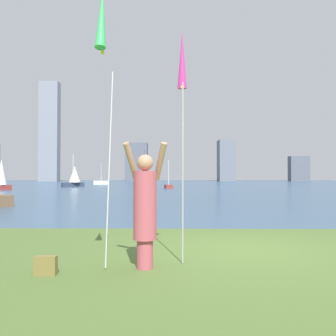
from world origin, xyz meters
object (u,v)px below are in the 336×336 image
at_px(sailboat_2, 144,173).
at_px(sailboat_6, 74,176).
at_px(sailboat_8, 101,182).
at_px(sailboat_7, 1,176).
at_px(sailboat_5, 169,186).
at_px(kite_flag_left, 102,30).
at_px(kite_flag_right, 182,67).
at_px(bag, 46,266).
at_px(person, 145,206).

bearing_deg(sailboat_2, sailboat_6, -150.24).
distance_m(sailboat_2, sailboat_8, 11.77).
bearing_deg(sailboat_7, sailboat_2, 50.59).
relative_size(sailboat_5, sailboat_7, 0.70).
distance_m(kite_flag_left, sailboat_5, 37.24).
xyz_separation_m(kite_flag_right, sailboat_5, (-0.66, 36.20, -3.09)).
distance_m(kite_flag_right, bag, 3.88).
bearing_deg(sailboat_5, sailboat_2, 110.03).
relative_size(person, sailboat_2, 0.38).
relative_size(kite_flag_left, sailboat_8, 1.14).
relative_size(sailboat_6, sailboat_8, 1.18).
bearing_deg(sailboat_5, kite_flag_left, -90.84).
height_order(person, bag, person).
bearing_deg(sailboat_6, sailboat_2, 29.76).
xyz_separation_m(sailboat_2, sailboat_7, (-13.54, -16.48, -0.42)).
bearing_deg(sailboat_2, kite_flag_left, -86.04).
relative_size(sailboat_6, sailboat_7, 0.92).
height_order(person, sailboat_2, sailboat_2).
bearing_deg(person, sailboat_8, 112.70).
distance_m(kite_flag_left, sailboat_8, 57.21).
relative_size(bag, sailboat_7, 0.07).
xyz_separation_m(sailboat_6, sailboat_7, (-4.49, -11.30, 0.02)).
bearing_deg(person, sailboat_6, 117.58).
distance_m(sailboat_7, sailboat_8, 25.43).
xyz_separation_m(sailboat_5, sailboat_6, (-12.89, 5.35, 1.19)).
height_order(bag, sailboat_2, sailboat_2).
height_order(kite_flag_right, sailboat_6, sailboat_6).
height_order(kite_flag_right, sailboat_7, sailboat_7).
xyz_separation_m(kite_flag_left, sailboat_7, (-16.83, 31.13, -2.15)).
bearing_deg(kite_flag_right, person, -143.07).
relative_size(sailboat_5, sailboat_8, 0.90).
bearing_deg(sailboat_6, person, -72.87).
relative_size(person, sailboat_5, 0.60).
xyz_separation_m(person, sailboat_2, (-3.90, 47.18, 0.89)).
bearing_deg(sailboat_6, bag, -74.80).
distance_m(kite_flag_left, sailboat_2, 47.76).
bearing_deg(sailboat_6, kite_flag_left, -73.78).
height_order(kite_flag_right, sailboat_8, kite_flag_right).
bearing_deg(sailboat_2, bag, -87.02).
height_order(sailboat_5, sailboat_6, sailboat_6).
xyz_separation_m(bag, sailboat_6, (-11.53, 42.42, 1.30)).
xyz_separation_m(kite_flag_left, sailboat_6, (-12.34, 42.44, -2.17)).
bearing_deg(kite_flag_left, bag, 178.69).
xyz_separation_m(bag, sailboat_5, (1.36, 37.07, 0.10)).
distance_m(sailboat_5, sailboat_8, 22.37).
bearing_deg(person, kite_flag_right, 47.37).
xyz_separation_m(sailboat_5, sailboat_7, (-17.38, -5.96, 1.21)).
bearing_deg(kite_flag_left, kite_flag_right, 36.34).
height_order(sailboat_5, sailboat_8, sailboat_8).
bearing_deg(sailboat_5, person, -89.91).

